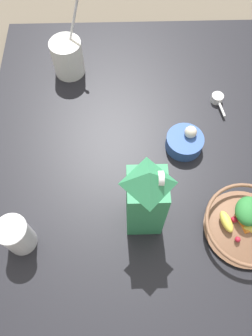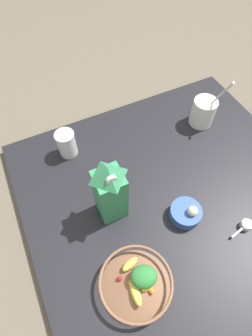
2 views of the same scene
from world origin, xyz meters
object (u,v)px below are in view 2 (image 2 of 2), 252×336
milk_carton (110,192)px  yogurt_tub (203,111)px  drinking_cup (66,143)px  fruit_bowl (137,283)px  garlic_bowl (186,213)px

milk_carton → yogurt_tub: (0.54, 0.23, -0.07)m
drinking_cup → fruit_bowl: bearing=-87.9°
drinking_cup → garlic_bowl: (0.28, -0.45, -0.04)m
fruit_bowl → garlic_bowl: (0.26, 0.13, -0.01)m
fruit_bowl → milk_carton: (0.03, 0.26, 0.10)m
fruit_bowl → garlic_bowl: fruit_bowl is taller
milk_carton → garlic_bowl: bearing=-30.6°
yogurt_tub → drinking_cup: 0.60m
milk_carton → fruit_bowl: bearing=-97.4°
milk_carton → garlic_bowl: milk_carton is taller
yogurt_tub → drinking_cup: bearing=171.1°
yogurt_tub → garlic_bowl: bearing=-130.9°
drinking_cup → garlic_bowl: bearing=-58.0°
milk_carton → drinking_cup: milk_carton is taller
fruit_bowl → drinking_cup: (-0.02, 0.58, 0.02)m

